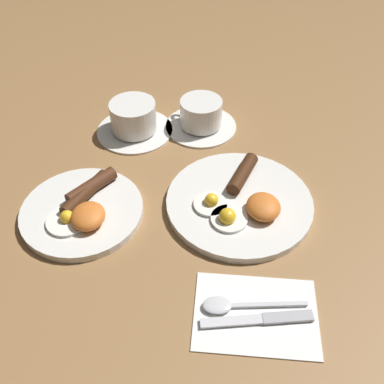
{
  "coord_description": "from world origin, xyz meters",
  "views": [
    {
      "loc": [
        -0.57,
        0.09,
        0.6
      ],
      "look_at": [
        0.01,
        0.09,
        0.03
      ],
      "focal_mm": 42.0,
      "sensor_mm": 36.0,
      "label": 1
    }
  ],
  "objects_px": {
    "teacup_near": "(201,116)",
    "knife": "(264,319)",
    "breakfast_plate_near": "(240,202)",
    "teacup_far": "(134,119)",
    "breakfast_plate_far": "(83,210)",
    "spoon": "(229,305)"
  },
  "relations": [
    {
      "from": "breakfast_plate_near",
      "to": "spoon",
      "type": "distance_m",
      "value": 0.21
    },
    {
      "from": "teacup_near",
      "to": "knife",
      "type": "height_order",
      "value": "teacup_near"
    },
    {
      "from": "teacup_far",
      "to": "spoon",
      "type": "height_order",
      "value": "teacup_far"
    },
    {
      "from": "breakfast_plate_near",
      "to": "breakfast_plate_far",
      "type": "bearing_deg",
      "value": 93.85
    },
    {
      "from": "teacup_near",
      "to": "knife",
      "type": "distance_m",
      "value": 0.49
    },
    {
      "from": "teacup_far",
      "to": "knife",
      "type": "xyz_separation_m",
      "value": [
        -0.46,
        -0.23,
        -0.02
      ]
    },
    {
      "from": "knife",
      "to": "spoon",
      "type": "relative_size",
      "value": 1.05
    },
    {
      "from": "breakfast_plate_far",
      "to": "spoon",
      "type": "bearing_deg",
      "value": -127.58
    },
    {
      "from": "breakfast_plate_near",
      "to": "teacup_far",
      "type": "xyz_separation_m",
      "value": [
        0.23,
        0.21,
        0.02
      ]
    },
    {
      "from": "breakfast_plate_near",
      "to": "spoon",
      "type": "bearing_deg",
      "value": 170.99
    },
    {
      "from": "breakfast_plate_near",
      "to": "spoon",
      "type": "xyz_separation_m",
      "value": [
        -0.21,
        0.03,
        -0.0
      ]
    },
    {
      "from": "breakfast_plate_far",
      "to": "teacup_far",
      "type": "relative_size",
      "value": 1.32
    },
    {
      "from": "knife",
      "to": "spoon",
      "type": "distance_m",
      "value": 0.05
    },
    {
      "from": "teacup_near",
      "to": "teacup_far",
      "type": "xyz_separation_m",
      "value": [
        -0.02,
        0.14,
        0.0
      ]
    },
    {
      "from": "breakfast_plate_far",
      "to": "teacup_near",
      "type": "xyz_separation_m",
      "value": [
        0.26,
        -0.21,
        0.02
      ]
    },
    {
      "from": "breakfast_plate_far",
      "to": "spoon",
      "type": "distance_m",
      "value": 0.31
    },
    {
      "from": "breakfast_plate_far",
      "to": "teacup_far",
      "type": "bearing_deg",
      "value": -15.88
    },
    {
      "from": "teacup_far",
      "to": "spoon",
      "type": "xyz_separation_m",
      "value": [
        -0.44,
        -0.18,
        -0.02
      ]
    },
    {
      "from": "teacup_near",
      "to": "knife",
      "type": "xyz_separation_m",
      "value": [
        -0.48,
        -0.08,
        -0.02
      ]
    },
    {
      "from": "breakfast_plate_near",
      "to": "teacup_far",
      "type": "distance_m",
      "value": 0.31
    },
    {
      "from": "teacup_near",
      "to": "breakfast_plate_near",
      "type": "bearing_deg",
      "value": -164.57
    },
    {
      "from": "knife",
      "to": "teacup_far",
      "type": "bearing_deg",
      "value": -68.16
    }
  ]
}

